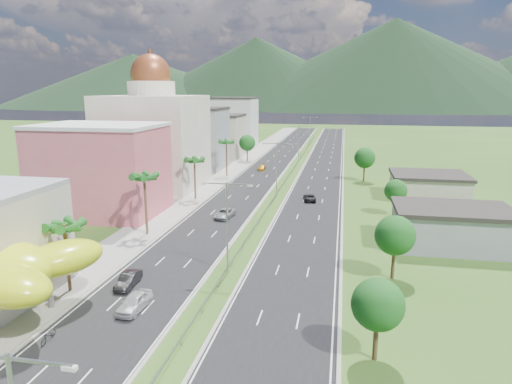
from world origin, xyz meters
The scene contains 32 objects.
ground centered at (0.00, 0.00, 0.00)m, with size 500.00×500.00×0.00m, color #2D5119.
road_left centered at (-7.50, 90.00, 0.02)m, with size 11.00×260.00×0.04m, color black.
road_right centered at (7.50, 90.00, 0.02)m, with size 11.00×260.00×0.04m, color black.
sidewalk_left centered at (-17.00, 90.00, 0.06)m, with size 7.00×260.00×0.12m, color gray.
median_guardrail centered at (0.00, 71.99, 0.62)m, with size 0.10×216.06×0.76m.
streetlight_median_b centered at (0.00, 10.00, 6.75)m, with size 6.04×0.25×11.00m.
streetlight_median_c centered at (0.00, 50.00, 6.75)m, with size 6.04×0.25×11.00m.
streetlight_median_d centered at (0.00, 95.00, 6.75)m, with size 6.04×0.25×11.00m.
streetlight_median_e centered at (0.00, 140.00, 6.75)m, with size 6.04×0.25×11.00m.
pink_shophouse centered at (-28.00, 32.00, 7.50)m, with size 20.00×15.00×15.00m, color #D25667.
domed_building centered at (-28.00, 55.00, 11.35)m, with size 20.00×20.00×28.70m.
midrise_grey centered at (-27.00, 80.00, 8.00)m, with size 16.00×15.00×16.00m, color gray.
midrise_beige centered at (-27.00, 102.00, 6.50)m, with size 16.00×15.00×13.00m, color #B1A392.
midrise_white centered at (-27.00, 125.00, 9.00)m, with size 16.00×15.00×18.00m, color silver.
shed_near centered at (28.00, 25.00, 2.50)m, with size 15.00×10.00×5.00m, color gray.
shed_far centered at (30.00, 55.00, 2.20)m, with size 14.00×12.00×4.40m, color #B1A392.
palm_tree_b centered at (-15.50, 2.00, 7.06)m, with size 3.60×3.60×8.10m.
palm_tree_c centered at (-15.50, 22.00, 8.50)m, with size 3.60×3.60×9.60m.
palm_tree_d centered at (-15.50, 45.00, 7.54)m, with size 3.60×3.60×8.60m.
palm_tree_e centered at (-15.50, 70.00, 8.31)m, with size 3.60×3.60×9.40m.
leafy_tree_lfar centered at (-15.50, 95.00, 5.58)m, with size 4.90×4.90×8.05m.
leafy_tree_ra centered at (16.00, -5.00, 4.78)m, with size 4.20×4.20×6.90m.
leafy_tree_rb centered at (19.00, 12.00, 5.18)m, with size 4.55×4.55×7.47m.
leafy_tree_rc centered at (22.00, 40.00, 4.37)m, with size 3.85×3.85×6.33m.
leafy_tree_rd centered at (18.00, 70.00, 5.58)m, with size 4.90×4.90×8.05m.
mountain_ridge centered at (60.00, 450.00, 0.00)m, with size 860.00×140.00×90.00m, color black, non-canonical shape.
car_white_near_left centered at (-6.68, -0.82, 0.87)m, with size 1.96×4.88×1.66m, color silver.
car_dark_left centered at (-9.82, 4.26, 0.80)m, with size 1.61×4.62×1.52m, color black.
car_silver_mid_left centered at (-6.38, 32.98, 0.79)m, with size 2.49×5.41×1.50m, color #929599.
car_yellow_far_left centered at (-8.46, 80.50, 0.67)m, with size 1.76×4.32×1.25m, color #C68817.
car_dark_far_right centered at (6.84, 47.72, 0.70)m, with size 2.19×4.74×1.32m, color black.
motorcycle centered at (-11.47, -7.51, 0.72)m, with size 0.65×2.14×1.37m, color black.
Camera 1 is at (12.78, -39.10, 21.24)m, focal length 32.00 mm.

